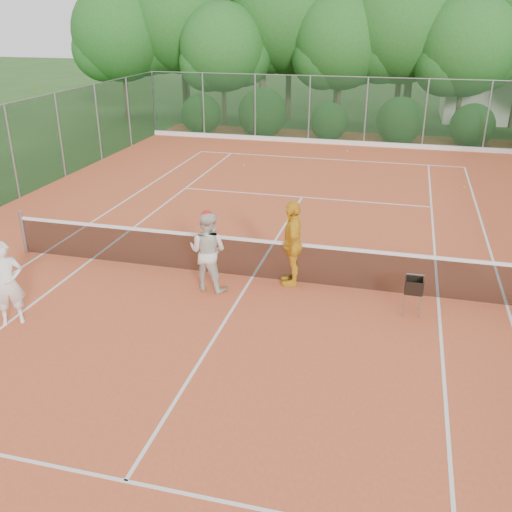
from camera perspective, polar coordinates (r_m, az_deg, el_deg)
The scene contains 13 objects.
ground at distance 13.12m, azimuth -0.39°, elevation -2.24°, with size 120.00×120.00×0.00m, color #274D1B.
clay_court at distance 13.12m, azimuth -0.39°, elevation -2.20°, with size 18.00×36.00×0.02m, color #D55A31.
tennis_net at distance 12.90m, azimuth -0.39°, elevation -0.11°, with size 11.97×0.10×1.10m.
player_white at distance 11.90m, azimuth -23.61°, elevation -2.53°, with size 0.62×0.40×1.69m, color white.
player_center_grp at distance 12.29m, azimuth -4.84°, elevation 0.51°, with size 0.94×0.78×1.81m.
player_yellow at distance 12.50m, azimuth 3.66°, elevation 1.28°, with size 1.13×0.47×1.93m, color gold.
ball_hopper at distance 11.74m, azimuth 15.51°, elevation -2.95°, with size 0.34×0.34×0.77m.
stray_ball_a at distance 22.96m, azimuth -1.19°, elevation 9.11°, with size 0.07×0.07×0.07m, color yellow.
stray_ball_b at distance 25.69m, azimuth 9.12°, elevation 10.35°, with size 0.07×0.07×0.07m, color #C9D631.
stray_ball_c at distance 21.18m, azimuth 20.11°, elevation 6.48°, with size 0.07×0.07×0.07m, color #CCDD33.
court_markings at distance 13.11m, azimuth -0.39°, elevation -2.15°, with size 11.03×23.83×0.01m.
fence_back at distance 26.94m, azimuth 8.13°, elevation 14.18°, with size 18.07×0.07×3.00m.
tropical_treeline at distance 31.71m, azimuth 12.54°, elevation 21.75°, with size 32.10×8.49×15.03m.
Camera 1 is at (3.07, -11.45, 5.64)m, focal length 40.00 mm.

